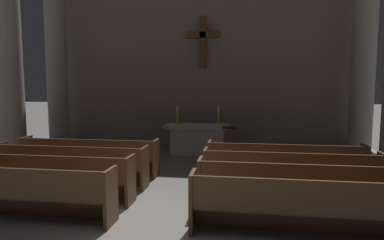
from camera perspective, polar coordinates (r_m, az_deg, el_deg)
ground_plane at (r=5.57m, az=-7.13°, el=-18.21°), size 80.00×80.00×0.00m
pew_left_row_1 at (r=6.45m, az=-29.26°, el=-11.03°), size 3.62×0.50×0.95m
pew_left_row_2 at (r=7.20m, az=-24.53°, el=-9.07°), size 3.62×0.50×0.95m
pew_left_row_3 at (r=8.00m, az=-20.75°, el=-7.45°), size 3.62×0.50×0.95m
pew_left_row_4 at (r=8.83m, az=-17.70°, el=-6.11°), size 3.62×0.50×0.95m
pew_right_row_1 at (r=5.29m, az=20.18°, el=-14.31°), size 3.62×0.50×0.95m
pew_right_row_2 at (r=6.18m, az=18.33°, el=-11.27°), size 3.62×0.50×0.95m
pew_right_row_3 at (r=7.10m, az=16.98°, el=-9.00°), size 3.62×0.50×0.95m
pew_right_row_4 at (r=8.03m, az=15.96°, el=-7.25°), size 3.62×0.50×0.95m
column_left_second at (r=10.95m, az=-29.54°, el=8.74°), size 1.10×1.10×6.09m
column_left_third at (r=13.02m, az=-22.70°, el=8.46°), size 1.10×1.10×6.09m
column_right_third at (r=11.84m, az=27.92°, el=8.54°), size 1.10×1.10×6.09m
altar at (r=10.95m, az=1.01°, el=-3.24°), size 2.20×0.90×1.01m
candlestick_left at (r=10.97m, az=-2.61°, el=0.32°), size 0.16×0.16×0.63m
candlestick_right at (r=10.80m, az=4.70°, el=0.21°), size 0.16×0.16×0.63m
apse_with_cross at (r=12.55m, az=2.04°, el=11.71°), size 11.74×0.48×7.09m
lectern at (r=9.68m, az=6.62°, el=-4.40°), size 0.44×0.36×1.15m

